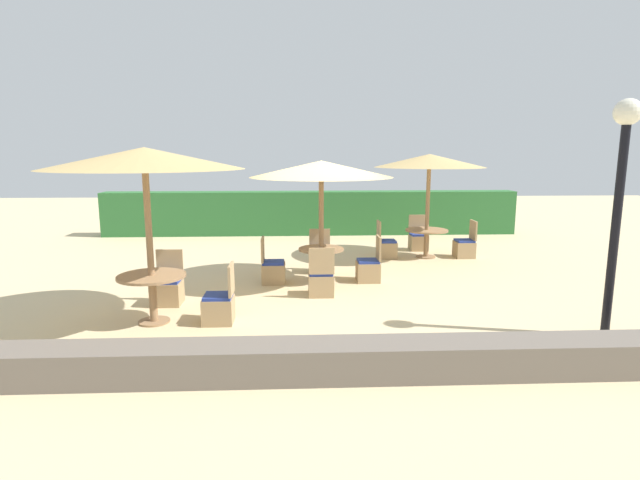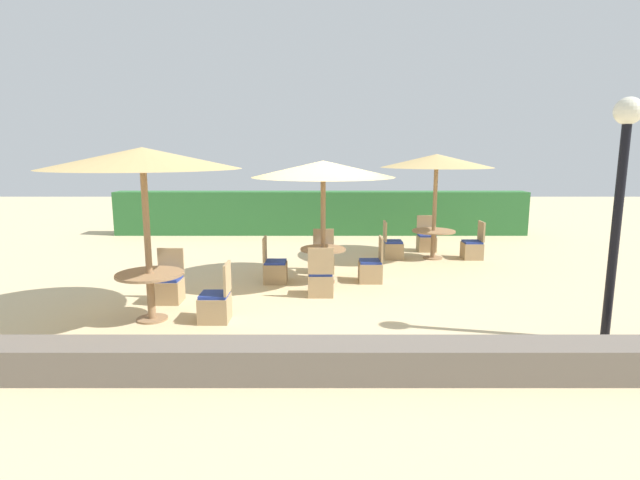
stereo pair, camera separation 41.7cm
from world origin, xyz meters
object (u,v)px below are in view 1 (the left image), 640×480
Objects in this scene: patio_chair_center_north at (320,260)px; patio_chair_back_right_east at (465,247)px; patio_chair_center_west at (273,270)px; patio_chair_back_right_north at (418,240)px; parasol_center at (321,169)px; patio_chair_center_east at (369,269)px; patio_chair_back_right_west at (386,247)px; patio_chair_center_south at (321,282)px; parasol_back_right at (429,161)px; parasol_front_left at (144,159)px; round_table_back_right at (427,236)px; round_table_front_left at (152,286)px; patio_chair_front_left_north at (168,289)px; round_table_center at (321,257)px; patio_chair_front_left_east at (220,306)px; lamp_post at (622,172)px.

patio_chair_back_right_east is at bearing -159.77° from patio_chair_center_north.
patio_chair_back_right_north is at bearing 130.83° from patio_chair_center_west.
parasol_center is 3.03× the size of patio_chair_center_east.
patio_chair_back_right_west is (-1.98, 0.04, 0.00)m from patio_chair_back_right_east.
patio_chair_center_north is 1.00× the size of patio_chair_center_south.
patio_chair_center_west is at bearing -179.39° from parasol_center.
parasol_back_right is (2.74, 2.29, 0.11)m from parasol_center.
patio_chair_back_right_east is (3.69, 1.36, 0.00)m from patio_chair_center_north.
parasol_front_left is 3.16× the size of patio_chair_back_right_west.
patio_chair_center_west is at bearing -148.28° from round_table_back_right.
round_table_back_right is at bearing -38.05° from patio_chair_center_east.
round_table_front_left is (0.00, 0.00, -1.92)m from parasol_front_left.
patio_chair_front_left_north is 6.56m from round_table_back_right.
patio_chair_center_north reaches higher than round_table_center.
patio_chair_back_right_east is (0.97, -0.05, -2.12)m from parasol_back_right.
parasol_front_left is at bearing 49.23° from patio_chair_center_north.
patio_chair_center_south is 2.71m from patio_chair_front_left_north.
patio_chair_center_east is 1.96m from patio_chair_center_west.
patio_chair_center_east is 3.67m from patio_chair_back_right_north.
patio_chair_center_south is 1.41m from patio_chair_center_east.
parasol_center is at bearing 40.14° from parasol_front_left.
round_table_center is 2.90m from patio_chair_front_left_east.
patio_chair_center_east is at bearing 32.20° from round_table_front_left.
patio_chair_back_right_west is (3.42, 4.62, 0.00)m from patio_chair_front_left_east.
round_table_front_left is at bearing -37.27° from patio_chair_center_west.
parasol_front_left is (-1.73, -2.28, 2.25)m from patio_chair_center_west.
patio_chair_center_north and patio_chair_center_east have the same top height.
patio_chair_back_right_east is at bearing 133.27° from patio_chair_back_right_north.
patio_chair_center_north is 3.65m from patio_chair_front_left_east.
parasol_center is 1.75m from round_table_center.
patio_chair_front_left_north is at bearing -153.84° from round_table_center.
patio_chair_center_west is 3.54m from patio_chair_back_right_west.
patio_chair_center_north is at bearing -152.61° from parasol_back_right.
parasol_back_right is (2.72, 1.41, 2.12)m from patio_chair_center_north.
parasol_back_right is 2.32m from patio_chair_back_right_north.
parasol_front_left is at bearing 90.59° from patio_chair_front_left_north.
round_table_center is at bearing 121.12° from patio_chair_back_right_east.
patio_chair_back_right_north is at bearing 100.34° from lamp_post.
patio_chair_back_right_west is at bearing 61.04° from patio_chair_center_south.
parasol_back_right reaches higher than patio_chair_center_east.
parasol_back_right is (5.45, 4.58, 1.80)m from round_table_front_left.
parasol_front_left reaches higher than patio_chair_center_south.
lamp_post is 3.57× the size of patio_chair_center_south.
patio_chair_front_left_north is 0.35× the size of parasol_back_right.
patio_chair_front_left_north and patio_chair_back_right_east have the same top height.
patio_chair_center_west is 2.44m from patio_chair_front_left_east.
lamp_post is 5.87m from round_table_back_right.
parasol_back_right reaches higher than patio_chair_center_south.
round_table_center is at bearing -153.84° from patio_chair_front_left_north.
parasol_center is at bearing 88.96° from patio_chair_center_north.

